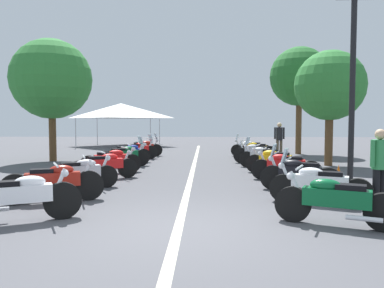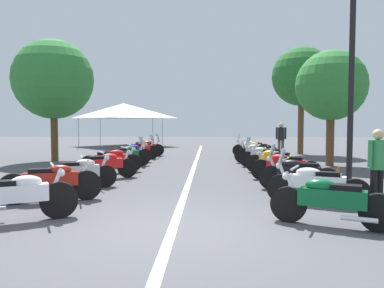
# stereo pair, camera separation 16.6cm
# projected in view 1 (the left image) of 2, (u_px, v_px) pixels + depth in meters

# --- Properties ---
(ground_plane) EXTENTS (80.00, 80.00, 0.00)m
(ground_plane) POSITION_uv_depth(u_px,v_px,m) (178.00, 230.00, 6.16)
(ground_plane) COLOR #4C4C51
(lane_centre_stripe) EXTENTS (29.37, 0.16, 0.01)m
(lane_centre_stripe) POSITION_uv_depth(u_px,v_px,m) (193.00, 170.00, 13.86)
(lane_centre_stripe) COLOR beige
(lane_centre_stripe) RESTS_ON ground_plane
(motorcycle_left_row_0) EXTENTS (1.12, 1.95, 1.02)m
(motorcycle_left_row_0) POSITION_uv_depth(u_px,v_px,m) (20.00, 197.00, 6.54)
(motorcycle_left_row_0) COLOR black
(motorcycle_left_row_0) RESTS_ON ground_plane
(motorcycle_left_row_1) EXTENTS (1.00, 2.09, 1.02)m
(motorcycle_left_row_1) POSITION_uv_depth(u_px,v_px,m) (54.00, 181.00, 8.24)
(motorcycle_left_row_1) COLOR black
(motorcycle_left_row_1) RESTS_ON ground_plane
(motorcycle_left_row_2) EXTENTS (1.11, 1.87, 0.98)m
(motorcycle_left_row_2) POSITION_uv_depth(u_px,v_px,m) (80.00, 173.00, 9.85)
(motorcycle_left_row_2) COLOR black
(motorcycle_left_row_2) RESTS_ON ground_plane
(motorcycle_left_row_3) EXTENTS (1.23, 1.92, 0.99)m
(motorcycle_left_row_3) POSITION_uv_depth(u_px,v_px,m) (104.00, 165.00, 11.59)
(motorcycle_left_row_3) COLOR black
(motorcycle_left_row_3) RESTS_ON ground_plane
(motorcycle_left_row_4) EXTENTS (1.06, 2.01, 1.00)m
(motorcycle_left_row_4) POSITION_uv_depth(u_px,v_px,m) (111.00, 160.00, 13.03)
(motorcycle_left_row_4) COLOR black
(motorcycle_left_row_4) RESTS_ON ground_plane
(motorcycle_left_row_5) EXTENTS (1.25, 1.87, 1.22)m
(motorcycle_left_row_5) POSITION_uv_depth(u_px,v_px,m) (125.00, 155.00, 14.83)
(motorcycle_left_row_5) COLOR black
(motorcycle_left_row_5) RESTS_ON ground_plane
(motorcycle_left_row_6) EXTENTS (0.91, 1.91, 0.99)m
(motorcycle_left_row_6) POSITION_uv_depth(u_px,v_px,m) (129.00, 153.00, 16.28)
(motorcycle_left_row_6) COLOR black
(motorcycle_left_row_6) RESTS_ON ground_plane
(motorcycle_left_row_7) EXTENTS (1.17, 1.82, 1.21)m
(motorcycle_left_row_7) POSITION_uv_depth(u_px,v_px,m) (138.00, 150.00, 17.89)
(motorcycle_left_row_7) COLOR black
(motorcycle_left_row_7) RESTS_ON ground_plane
(motorcycle_left_row_8) EXTENTS (0.92, 1.98, 1.21)m
(motorcycle_left_row_8) POSITION_uv_depth(u_px,v_px,m) (144.00, 147.00, 19.52)
(motorcycle_left_row_8) COLOR black
(motorcycle_left_row_8) RESTS_ON ground_plane
(motorcycle_right_row_0) EXTENTS (1.02, 1.96, 1.00)m
(motorcycle_right_row_0) POSITION_uv_depth(u_px,v_px,m) (335.00, 200.00, 6.34)
(motorcycle_right_row_0) COLOR black
(motorcycle_right_row_0) RESTS_ON ground_plane
(motorcycle_right_row_1) EXTENTS (1.01, 2.04, 1.20)m
(motorcycle_right_row_1) POSITION_uv_depth(u_px,v_px,m) (318.00, 183.00, 8.02)
(motorcycle_right_row_1) COLOR black
(motorcycle_right_row_1) RESTS_ON ground_plane
(motorcycle_right_row_2) EXTENTS (0.93, 1.97, 1.21)m
(motorcycle_right_row_2) POSITION_uv_depth(u_px,v_px,m) (299.00, 173.00, 9.60)
(motorcycle_right_row_2) COLOR black
(motorcycle_right_row_2) RESTS_ON ground_plane
(motorcycle_right_row_3) EXTENTS (0.88, 2.07, 0.99)m
(motorcycle_right_row_3) POSITION_uv_depth(u_px,v_px,m) (285.00, 166.00, 11.36)
(motorcycle_right_row_3) COLOR black
(motorcycle_right_row_3) RESTS_ON ground_plane
(motorcycle_right_row_4) EXTENTS (0.99, 1.98, 1.00)m
(motorcycle_right_row_4) POSITION_uv_depth(u_px,v_px,m) (275.00, 160.00, 12.91)
(motorcycle_right_row_4) COLOR black
(motorcycle_right_row_4) RESTS_ON ground_plane
(motorcycle_right_row_5) EXTENTS (1.00, 1.91, 1.20)m
(motorcycle_right_row_5) POSITION_uv_depth(u_px,v_px,m) (263.00, 156.00, 14.54)
(motorcycle_right_row_5) COLOR black
(motorcycle_right_row_5) RESTS_ON ground_plane
(motorcycle_right_row_6) EXTENTS (0.83, 2.01, 1.01)m
(motorcycle_right_row_6) POSITION_uv_depth(u_px,v_px,m) (257.00, 153.00, 16.08)
(motorcycle_right_row_6) COLOR black
(motorcycle_right_row_6) RESTS_ON ground_plane
(motorcycle_right_row_7) EXTENTS (0.82, 1.98, 1.01)m
(motorcycle_right_row_7) POSITION_uv_depth(u_px,v_px,m) (255.00, 150.00, 17.92)
(motorcycle_right_row_7) COLOR black
(motorcycle_right_row_7) RESTS_ON ground_plane
(motorcycle_right_row_8) EXTENTS (0.82, 2.08, 1.20)m
(motorcycle_right_row_8) POSITION_uv_depth(u_px,v_px,m) (251.00, 148.00, 19.37)
(motorcycle_right_row_8) COLOR black
(motorcycle_right_row_8) RESTS_ON ground_plane
(street_lamp_twin_globe) EXTENTS (0.32, 1.22, 5.13)m
(street_lamp_twin_globe) POSITION_uv_depth(u_px,v_px,m) (353.00, 53.00, 9.19)
(street_lamp_twin_globe) COLOR black
(street_lamp_twin_globe) RESTS_ON ground_plane
(traffic_cone_0) EXTENTS (0.36, 0.36, 0.61)m
(traffic_cone_0) POSITION_uv_depth(u_px,v_px,m) (338.00, 176.00, 10.25)
(traffic_cone_0) COLOR orange
(traffic_cone_0) RESTS_ON ground_plane
(bystander_0) EXTENTS (0.32, 0.48, 1.63)m
(bystander_0) POSITION_uv_depth(u_px,v_px,m) (380.00, 162.00, 7.68)
(bystander_0) COLOR black
(bystander_0) RESTS_ON ground_plane
(bystander_1) EXTENTS (0.32, 0.53, 1.76)m
(bystander_1) POSITION_uv_depth(u_px,v_px,m) (279.00, 137.00, 18.78)
(bystander_1) COLOR brown
(bystander_1) RESTS_ON ground_plane
(roadside_tree_0) EXTENTS (3.27, 3.27, 5.96)m
(roadside_tree_0) POSITION_uv_depth(u_px,v_px,m) (299.00, 77.00, 20.77)
(roadside_tree_0) COLOR brown
(roadside_tree_0) RESTS_ON ground_plane
(roadside_tree_1) EXTENTS (2.84, 2.84, 4.69)m
(roadside_tree_1) POSITION_uv_depth(u_px,v_px,m) (330.00, 86.00, 15.18)
(roadside_tree_1) COLOR brown
(roadside_tree_1) RESTS_ON ground_plane
(roadside_tree_2) EXTENTS (3.62, 3.62, 5.55)m
(roadside_tree_2) POSITION_uv_depth(u_px,v_px,m) (51.00, 79.00, 16.97)
(roadside_tree_2) COLOR brown
(roadside_tree_2) RESTS_ON ground_plane
(event_tent) EXTENTS (5.72, 5.72, 3.20)m
(event_tent) POSITION_uv_depth(u_px,v_px,m) (121.00, 111.00, 27.97)
(event_tent) COLOR white
(event_tent) RESTS_ON ground_plane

